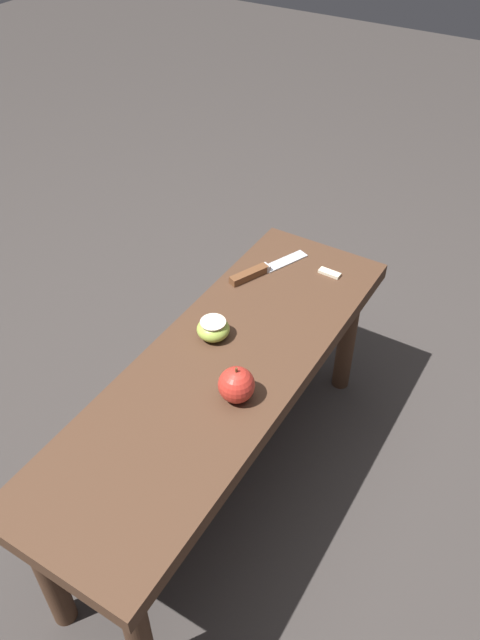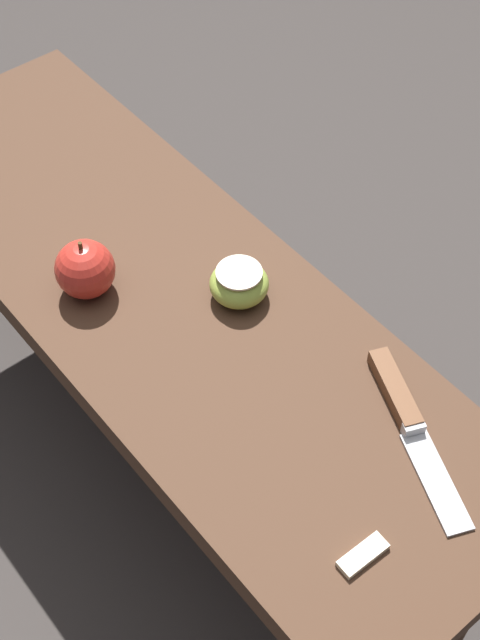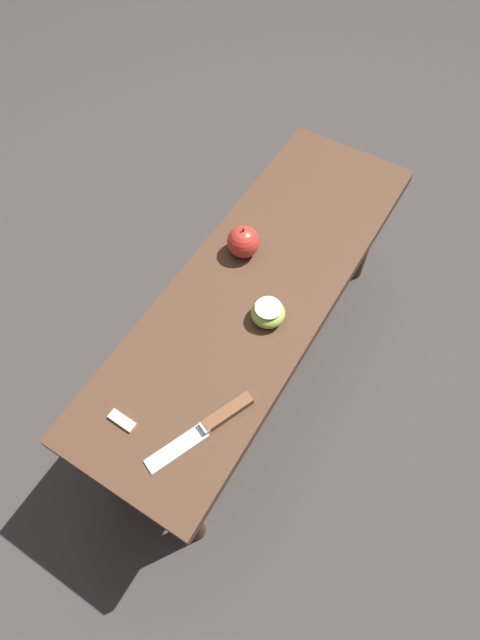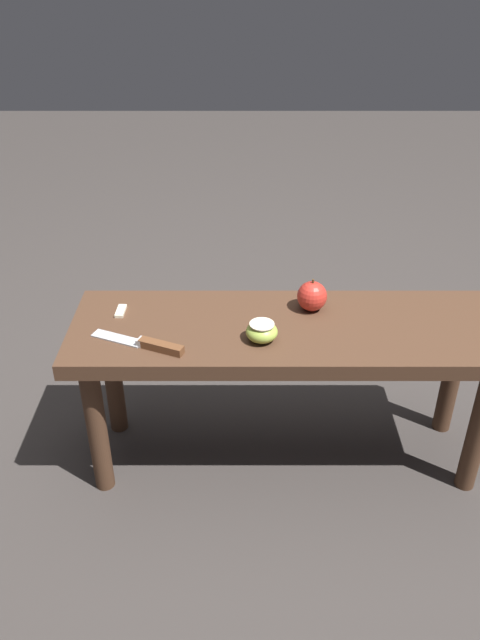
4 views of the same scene
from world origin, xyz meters
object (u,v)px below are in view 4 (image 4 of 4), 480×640
at_px(knife, 150,344).
at_px(apple_whole, 312,296).
at_px(wooden_bench, 287,347).
at_px(apple_cut, 262,332).

height_order(knife, apple_whole, apple_whole).
relative_size(knife, apple_whole, 2.67).
height_order(wooden_bench, knife, knife).
bearing_deg(apple_whole, apple_cut, -132.67).
xyz_separation_m(wooden_bench, apple_cut, (-0.07, -0.07, 0.09)).
bearing_deg(wooden_bench, apple_cut, -135.94).
xyz_separation_m(knife, apple_whole, (0.39, 0.17, 0.03)).
distance_m(wooden_bench, apple_whole, 0.14).
bearing_deg(wooden_bench, apple_whole, 50.47).
bearing_deg(wooden_bench, knife, -163.53).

